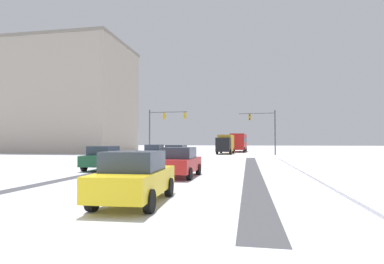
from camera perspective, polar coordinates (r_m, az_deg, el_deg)
The scene contains 14 objects.
ground_plane at distance 8.91m, azimuth -24.80°, elevation -14.07°, with size 300.00×300.00×0.00m, color silver.
wheel_track_left_lane at distance 21.49m, azimuth 11.19°, elevation -6.91°, with size 1.01×31.41×0.01m, color #4C4C51.
wheel_track_right_lane at distance 23.37m, azimuth -12.85°, elevation -6.48°, with size 0.76×31.41×0.01m, color #4C4C51.
sidewalk_kerb_right at distance 20.74m, azimuth 25.27°, elevation -6.79°, with size 4.00×31.41×0.12m, color white.
traffic_signal_far_left at distance 43.36m, azimuth -5.56°, elevation 1.75°, with size 5.59×0.54×6.50m.
traffic_signal_far_right at distance 45.83m, azimuth 13.51°, elevation 1.29°, with size 5.26×0.38×6.50m.
car_silver_lead at distance 32.04m, azimuth -7.00°, elevation -3.79°, with size 1.91×4.14×1.62m.
car_black_second at distance 27.67m, azimuth -2.90°, elevation -4.11°, with size 1.92×4.15×1.62m.
car_dark_green_third at distance 21.77m, azimuth -16.11°, elevation -4.66°, with size 1.97×4.17×1.62m.
car_red_fourth at distance 16.67m, azimuth -2.35°, elevation -5.61°, with size 1.89×4.13×1.62m.
car_yellow_cab_fifth at distance 9.79m, azimuth -10.59°, elevation -8.24°, with size 1.99×4.18×1.62m.
bus_oncoming at distance 59.38m, azimuth 8.75°, elevation -1.74°, with size 3.00×11.09×3.38m.
box_truck_delivery at distance 49.15m, azimuth 6.26°, elevation -2.16°, with size 2.54×7.48×3.02m.
office_building_far_left_block at distance 63.31m, azimuth -24.03°, elevation 5.64°, with size 27.15×16.22×19.94m.
Camera 1 is at (5.00, -7.12, 1.91)m, focal length 28.54 mm.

